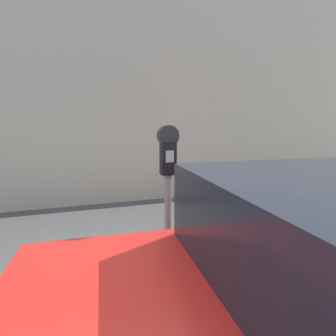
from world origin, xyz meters
The scene contains 3 objects.
sidewalk centered at (0.00, 2.20, 0.07)m, with size 24.00×2.80×0.14m.
building_facade centered at (0.00, 4.57, 3.43)m, with size 24.00×0.30×6.85m.
parking_meter centered at (0.49, 1.03, 1.20)m, with size 0.21×0.12×1.61m.
Camera 1 is at (-0.32, -1.47, 1.76)m, focal length 28.00 mm.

